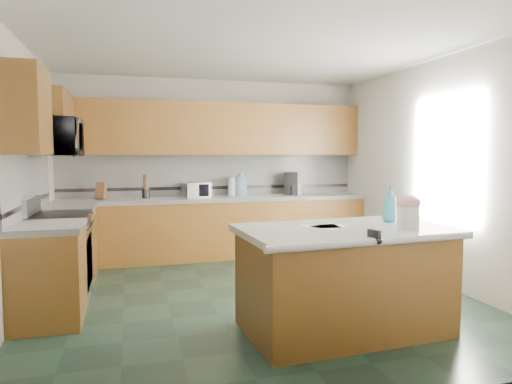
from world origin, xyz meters
name	(u,v)px	position (x,y,z in m)	size (l,w,h in m)	color
floor	(251,296)	(0.00, 0.00, 0.00)	(4.60, 4.60, 0.00)	black
ceiling	(251,45)	(0.00, 0.00, 2.70)	(4.60, 4.60, 0.00)	white
wall_back	(213,168)	(0.00, 2.32, 1.35)	(4.60, 0.04, 2.70)	silver
wall_front	(353,189)	(0.00, -2.32, 1.35)	(4.60, 0.04, 2.70)	silver
wall_left	(12,176)	(-2.32, 0.00, 1.35)	(0.04, 4.60, 2.70)	silver
wall_right	(437,171)	(2.32, 0.00, 1.35)	(0.04, 4.60, 2.70)	silver
back_base_cab	(217,229)	(0.00, 2.00, 0.43)	(4.60, 0.60, 0.86)	#36210E
back_countertop	(217,199)	(0.00, 2.00, 0.89)	(4.60, 0.64, 0.06)	white
back_upper_cab	(215,129)	(0.00, 2.13, 1.94)	(4.60, 0.33, 0.78)	#36210E
back_backsplash	(213,175)	(0.00, 2.29, 1.24)	(4.60, 0.02, 0.63)	silver
back_accent_band	(214,188)	(0.00, 2.28, 1.04)	(4.60, 0.01, 0.05)	black
left_base_cab_rear	(69,245)	(-2.00, 1.29, 0.43)	(0.60, 0.82, 0.86)	#36210E
left_counter_rear	(68,208)	(-2.00, 1.29, 0.89)	(0.64, 0.82, 0.06)	white
left_base_cab_front	(49,277)	(-2.00, -0.24, 0.43)	(0.60, 0.72, 0.86)	#36210E
left_counter_front	(47,227)	(-2.00, -0.24, 0.89)	(0.64, 0.72, 0.06)	white
left_backsplash	(29,185)	(-2.29, 0.55, 1.24)	(0.02, 2.30, 0.63)	silver
left_accent_band	(30,203)	(-2.28, 0.55, 1.04)	(0.01, 2.30, 0.05)	black
left_upper_cab_rear	(55,123)	(-2.13, 1.42, 1.94)	(0.33, 1.09, 0.78)	#36210E
left_upper_cab_front	(26,111)	(-2.13, -0.24, 1.94)	(0.33, 0.72, 0.78)	#36210E
range_body	(60,258)	(-2.00, 0.50, 0.44)	(0.60, 0.76, 0.88)	#B7B7BC
range_oven_door	(89,260)	(-1.71, 0.50, 0.40)	(0.02, 0.68, 0.55)	black
range_cooktop	(59,216)	(-2.00, 0.50, 0.90)	(0.62, 0.78, 0.04)	black
range_handle	(91,226)	(-1.68, 0.50, 0.78)	(0.02, 0.02, 0.66)	#B7B7BC
range_backguard	(32,205)	(-2.26, 0.50, 1.02)	(0.06, 0.76, 0.18)	#B7B7BC
microwave	(56,137)	(-2.00, 0.50, 1.73)	(0.73, 0.50, 0.41)	#B7B7BC
island_base	(343,282)	(0.53, -1.14, 0.43)	(1.70, 0.97, 0.86)	#36210E
island_top	(344,231)	(0.53, -1.14, 0.89)	(1.80, 1.07, 0.06)	white
island_bullnose	(376,242)	(0.53, -1.68, 0.89)	(0.06, 0.06, 1.80)	white
treat_jar	(408,217)	(1.02, -1.36, 1.02)	(0.19, 0.19, 0.19)	silver
treat_jar_lid	(409,203)	(1.02, -1.36, 1.14)	(0.21, 0.21, 0.13)	pink
treat_jar_knob	(409,197)	(1.02, -1.36, 1.19)	(0.02, 0.02, 0.07)	tan
treat_jar_knob_end_l	(405,197)	(0.99, -1.36, 1.19)	(0.04, 0.04, 0.04)	tan
treat_jar_knob_end_r	(412,197)	(1.06, -1.36, 1.19)	(0.04, 0.04, 0.04)	tan
soap_bottle_island	(390,204)	(1.10, -0.95, 1.09)	(0.13, 0.13, 0.34)	teal
paper_sheet_a	(330,226)	(0.43, -1.07, 0.92)	(0.31, 0.23, 0.00)	white
paper_sheet_b	(321,226)	(0.36, -1.05, 0.92)	(0.31, 0.23, 0.00)	white
clamp_body	(374,236)	(0.53, -1.66, 0.93)	(0.03, 0.11, 0.10)	black
clamp_handle	(379,241)	(0.53, -1.72, 0.91)	(0.02, 0.02, 0.08)	black
knife_block	(101,191)	(-1.66, 2.05, 1.04)	(0.13, 0.11, 0.23)	#472814
utensil_crock	(146,193)	(-1.04, 2.08, 0.99)	(0.11, 0.11, 0.14)	black
utensil_bundle	(146,182)	(-1.04, 2.08, 1.16)	(0.07, 0.07, 0.20)	#472814
toaster_oven	(196,190)	(-0.30, 2.05, 1.03)	(0.38, 0.26, 0.22)	#B7B7BC
toaster_oven_door	(197,190)	(-0.30, 1.93, 1.03)	(0.34, 0.01, 0.18)	black
paper_towel	(232,187)	(0.26, 2.10, 1.06)	(0.13, 0.13, 0.28)	white
paper_towel_base	(232,195)	(0.26, 2.10, 0.93)	(0.19, 0.19, 0.01)	#B7B7BC
water_jug	(241,186)	(0.39, 2.06, 1.07)	(0.18, 0.18, 0.30)	#6697B7
water_jug_neck	(241,175)	(0.39, 2.06, 1.24)	(0.09, 0.09, 0.04)	#6697B7
coffee_maker	(291,183)	(1.20, 2.08, 1.10)	(0.21, 0.23, 0.36)	black
coffee_carafe	(292,190)	(1.20, 2.03, 0.99)	(0.15, 0.15, 0.15)	black
soap_bottle_back	(296,187)	(1.29, 2.05, 1.05)	(0.12, 0.12, 0.26)	white
soap_back_cap	(296,177)	(1.29, 2.05, 1.19)	(0.02, 0.02, 0.03)	red
window_light_proxy	(446,159)	(2.29, -0.20, 1.50)	(0.02, 1.40, 1.10)	white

